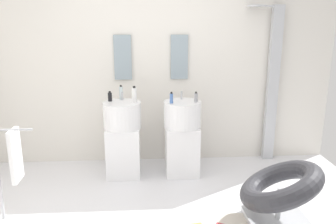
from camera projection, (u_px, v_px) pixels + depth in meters
rear_partition at (151, 65)px, 4.46m from camera, size 4.80×0.10×2.60m
pedestal_sink_left at (123, 137)px, 4.15m from camera, size 0.45×0.45×1.02m
pedestal_sink_right at (182, 136)px, 4.20m from camera, size 0.45×0.45×1.02m
vanity_mirror_left at (123, 57)px, 4.35m from camera, size 0.22×0.03×0.56m
vanity_mirror_right at (179, 57)px, 4.39m from camera, size 0.22×0.03×0.56m
shower_column at (272, 82)px, 4.50m from camera, size 0.49×0.24×2.05m
lounge_chair at (280, 190)px, 3.14m from camera, size 1.02×1.02×0.65m
towel_rack at (12, 158)px, 3.16m from camera, size 0.37×0.22×0.95m
soap_bottle_black at (110, 97)px, 4.09m from camera, size 0.05×0.05×0.12m
soap_bottle_grey at (196, 98)px, 4.03m from camera, size 0.04×0.04×0.13m
soap_bottle_white at (134, 95)px, 4.01m from camera, size 0.06×0.06×0.20m
soap_bottle_blue at (171, 98)px, 3.99m from camera, size 0.04×0.04×0.13m
soap_bottle_clear at (121, 93)px, 4.17m from camera, size 0.04×0.04×0.18m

